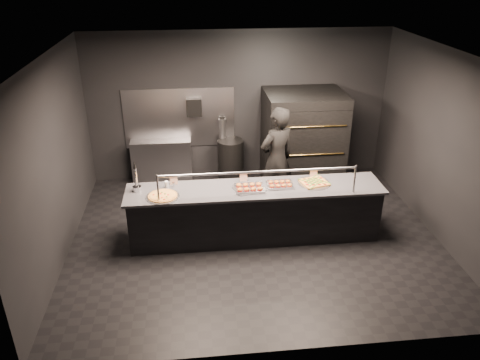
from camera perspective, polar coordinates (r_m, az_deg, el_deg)
The scene contains 15 objects.
room at distance 7.22m, azimuth 1.71°, elevation 3.27°, with size 6.04×6.00×3.00m.
service_counter at distance 7.64m, azimuth 1.83°, elevation -4.02°, with size 4.10×0.78×1.37m.
pizza_oven at distance 9.33m, azimuth 7.63°, elevation 4.92°, with size 1.50×1.23×1.91m.
prep_shelf at distance 9.68m, azimuth -9.49°, elevation 2.29°, with size 1.20×0.35×0.90m, color #99999E.
towel_dispenser at distance 9.35m, azimuth -5.64°, elevation 8.86°, with size 0.30×0.20×0.35m, color black.
fire_extinguisher at distance 9.53m, azimuth -2.18°, elevation 6.20°, with size 0.14×0.14×0.51m.
beer_tap at distance 7.44m, azimuth -12.52°, elevation -0.27°, with size 0.13×0.19×0.52m.
round_pizza at distance 7.24m, azimuth -9.40°, elevation -1.94°, with size 0.51×0.51×0.03m.
slider_tray_a at distance 7.36m, azimuth 1.16°, elevation -0.95°, with size 0.54×0.46×0.07m.
slider_tray_b at distance 7.50m, azimuth 4.91°, elevation -0.54°, with size 0.44×0.34×0.07m.
square_pizza at distance 7.65m, azimuth 9.02°, elevation -0.30°, with size 0.52×0.52×0.05m.
condiment_jar at distance 7.50m, azimuth -8.70°, elevation -0.54°, with size 0.16×0.06×0.11m.
tent_cards at distance 7.62m, azimuth 0.53°, elevation 0.43°, with size 2.42×0.04×0.15m.
trash_bin at distance 9.60m, azimuth -1.15°, elevation 2.39°, with size 0.53×0.53×0.88m, color black.
worker at distance 8.36m, azimuth 4.48°, elevation 2.52°, with size 0.70×0.46×1.93m, color black.
Camera 1 is at (-0.95, -6.55, 4.28)m, focal length 35.00 mm.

